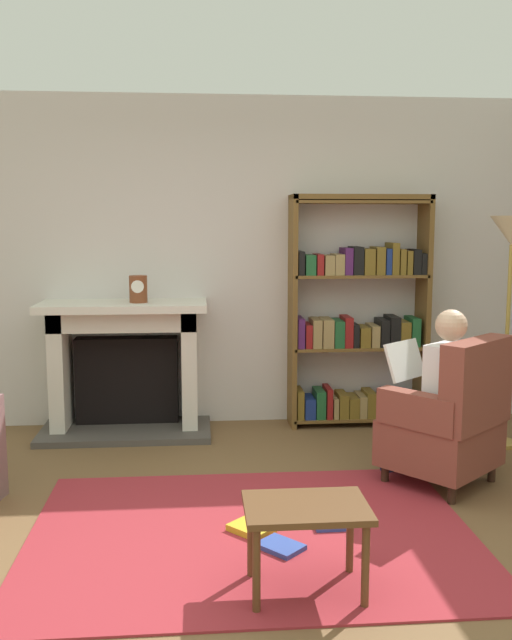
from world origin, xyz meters
TOP-DOWN VIEW (x-y plane):
  - ground at (0.00, 0.00)m, footprint 14.00×14.00m
  - back_wall at (0.00, 2.55)m, footprint 5.60×0.10m
  - area_rug at (0.00, 0.30)m, footprint 2.40×1.80m
  - fireplace at (-0.86, 2.30)m, footprint 1.34×0.64m
  - mantel_clock at (-0.74, 2.20)m, footprint 0.14×0.14m
  - bookshelf at (1.04, 2.33)m, footprint 1.13×0.32m
  - armchair_reading at (1.32, 0.92)m, footprint 0.89×0.89m
  - seated_reader at (1.24, 1.01)m, footprint 0.57×0.59m
  - side_table at (0.20, -0.31)m, footprint 0.56×0.39m
  - scattered_books at (0.20, 0.29)m, footprint 0.68×0.55m
  - floor_lamp at (2.02, 1.67)m, footprint 0.32×0.32m

SIDE VIEW (x-z plane):
  - ground at x=0.00m, z-range 0.00..0.00m
  - area_rug at x=0.00m, z-range 0.00..0.01m
  - scattered_books at x=0.20m, z-range 0.01..0.04m
  - side_table at x=0.20m, z-range 0.15..0.57m
  - armchair_reading at x=1.32m, z-range -0.06..0.91m
  - fireplace at x=-0.86m, z-range 0.03..1.09m
  - seated_reader at x=1.24m, z-range 0.05..1.19m
  - bookshelf at x=1.04m, z-range -0.05..1.85m
  - mantel_clock at x=-0.74m, z-range 1.06..1.27m
  - back_wall at x=0.00m, z-range 0.00..2.70m
  - floor_lamp at x=2.02m, z-range 0.60..2.33m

